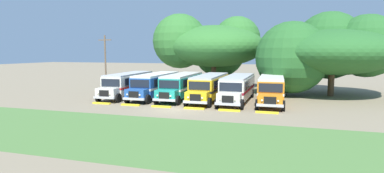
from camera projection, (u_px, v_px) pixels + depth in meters
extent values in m
plane|color=#84755B|center=(175.00, 110.00, 29.13)|extent=(220.00, 220.00, 0.00)
cube|color=#4C7538|center=(128.00, 134.00, 20.56)|extent=(80.00, 10.61, 0.01)
cube|color=silver|center=(130.00, 83.00, 38.34)|extent=(2.87, 9.29, 2.10)
cube|color=red|center=(130.00, 85.00, 38.36)|extent=(2.91, 9.32, 0.24)
cube|color=black|center=(140.00, 79.00, 38.26)|extent=(0.37, 7.99, 0.80)
cube|color=black|center=(121.00, 79.00, 38.90)|extent=(0.37, 7.99, 0.80)
cube|color=#B2B2B7|center=(129.00, 74.00, 38.22)|extent=(2.79, 9.19, 0.22)
cube|color=silver|center=(108.00, 93.00, 33.31)|extent=(2.26, 1.49, 1.05)
cube|color=black|center=(104.00, 94.00, 32.59)|extent=(1.10, 0.14, 0.70)
cube|color=#B7B7BC|center=(104.00, 98.00, 32.60)|extent=(2.41, 0.30, 0.24)
cube|color=black|center=(110.00, 83.00, 33.84)|extent=(2.20, 0.15, 0.84)
cube|color=red|center=(144.00, 81.00, 42.80)|extent=(0.90, 0.10, 1.30)
sphere|color=#EAE5C6|center=(110.00, 94.00, 32.37)|extent=(0.20, 0.20, 0.20)
sphere|color=#EAE5C6|center=(98.00, 93.00, 32.72)|extent=(0.20, 0.20, 0.20)
cylinder|color=black|center=(118.00, 98.00, 33.16)|extent=(0.32, 1.01, 1.00)
cylinder|color=black|center=(98.00, 97.00, 33.77)|extent=(0.32, 1.01, 1.00)
cylinder|color=black|center=(148.00, 89.00, 41.04)|extent=(0.32, 1.01, 1.00)
cylinder|color=black|center=(132.00, 89.00, 41.65)|extent=(0.32, 1.01, 1.00)
cube|color=#23519E|center=(157.00, 84.00, 37.39)|extent=(2.57, 9.22, 2.10)
cube|color=silver|center=(157.00, 85.00, 37.41)|extent=(2.60, 9.24, 0.24)
cube|color=black|center=(167.00, 80.00, 37.26)|extent=(0.10, 8.00, 0.80)
cube|color=black|center=(148.00, 79.00, 37.98)|extent=(0.10, 8.00, 0.80)
cube|color=silver|center=(157.00, 74.00, 37.26)|extent=(2.49, 9.12, 0.22)
cube|color=#23519E|center=(137.00, 94.00, 32.40)|extent=(2.21, 1.42, 1.05)
cube|color=black|center=(134.00, 95.00, 31.70)|extent=(1.10, 0.11, 0.70)
cube|color=#B7B7BC|center=(133.00, 99.00, 31.71)|extent=(2.40, 0.22, 0.24)
cube|color=black|center=(140.00, 84.00, 32.93)|extent=(2.20, 0.08, 0.84)
cube|color=silver|center=(170.00, 81.00, 41.80)|extent=(0.90, 0.07, 1.30)
sphere|color=#EAE5C6|center=(140.00, 95.00, 31.45)|extent=(0.20, 0.20, 0.20)
sphere|color=#EAE5C6|center=(127.00, 95.00, 31.85)|extent=(0.20, 0.20, 0.20)
cylinder|color=black|center=(148.00, 99.00, 32.22)|extent=(0.29, 1.00, 1.00)
cylinder|color=black|center=(127.00, 98.00, 32.90)|extent=(0.29, 1.00, 1.00)
cylinder|color=black|center=(175.00, 90.00, 40.03)|extent=(0.29, 1.00, 1.00)
cylinder|color=black|center=(157.00, 89.00, 40.71)|extent=(0.29, 1.00, 1.00)
cube|color=teal|center=(182.00, 85.00, 36.72)|extent=(2.65, 9.24, 2.10)
cube|color=white|center=(183.00, 86.00, 36.74)|extent=(2.68, 9.26, 0.24)
cube|color=black|center=(193.00, 80.00, 36.60)|extent=(0.17, 8.00, 0.80)
cube|color=black|center=(173.00, 80.00, 37.30)|extent=(0.17, 8.00, 0.80)
cube|color=beige|center=(182.00, 75.00, 36.59)|extent=(2.57, 9.14, 0.22)
cube|color=teal|center=(167.00, 95.00, 31.72)|extent=(2.22, 1.44, 1.05)
cube|color=black|center=(164.00, 96.00, 31.01)|extent=(1.10, 0.12, 0.70)
cube|color=#B7B7BC|center=(164.00, 100.00, 31.02)|extent=(2.40, 0.24, 0.24)
cube|color=black|center=(169.00, 84.00, 32.24)|extent=(2.20, 0.10, 0.84)
cube|color=white|center=(193.00, 82.00, 41.14)|extent=(0.90, 0.07, 1.30)
sphere|color=#EAE5C6|center=(170.00, 96.00, 30.77)|extent=(0.20, 0.20, 0.20)
sphere|color=#EAE5C6|center=(157.00, 95.00, 31.15)|extent=(0.20, 0.20, 0.20)
cylinder|color=black|center=(178.00, 100.00, 31.54)|extent=(0.30, 1.00, 1.00)
cylinder|color=black|center=(156.00, 99.00, 32.20)|extent=(0.30, 1.00, 1.00)
cylinder|color=black|center=(199.00, 91.00, 39.37)|extent=(0.30, 1.00, 1.00)
cylinder|color=black|center=(181.00, 90.00, 40.03)|extent=(0.30, 1.00, 1.00)
cube|color=yellow|center=(210.00, 86.00, 35.31)|extent=(2.50, 9.20, 2.10)
cube|color=black|center=(210.00, 87.00, 35.33)|extent=(2.53, 9.22, 0.24)
cube|color=black|center=(222.00, 82.00, 35.17)|extent=(0.04, 8.00, 0.80)
cube|color=black|center=(200.00, 81.00, 35.91)|extent=(0.04, 8.00, 0.80)
cube|color=#B2B2B7|center=(210.00, 76.00, 35.18)|extent=(2.42, 9.10, 0.22)
cube|color=yellow|center=(197.00, 97.00, 30.33)|extent=(2.20, 1.40, 1.05)
cube|color=black|center=(195.00, 98.00, 29.62)|extent=(1.10, 0.10, 0.70)
cube|color=#B7B7BC|center=(195.00, 102.00, 29.63)|extent=(2.40, 0.20, 0.24)
cube|color=black|center=(199.00, 86.00, 30.85)|extent=(2.20, 0.06, 0.84)
cube|color=black|center=(219.00, 83.00, 39.71)|extent=(0.90, 0.06, 1.30)
sphere|color=#EAE5C6|center=(202.00, 98.00, 29.37)|extent=(0.20, 0.20, 0.20)
sphere|color=#EAE5C6|center=(188.00, 98.00, 29.78)|extent=(0.20, 0.20, 0.20)
cylinder|color=black|center=(209.00, 103.00, 30.14)|extent=(0.28, 1.00, 1.00)
cylinder|color=black|center=(186.00, 101.00, 30.83)|extent=(0.28, 1.00, 1.00)
cylinder|color=black|center=(225.00, 92.00, 37.93)|extent=(0.28, 1.00, 1.00)
cylinder|color=black|center=(206.00, 91.00, 38.63)|extent=(0.28, 1.00, 1.00)
cube|color=silver|center=(238.00, 87.00, 34.20)|extent=(2.60, 9.23, 2.10)
cube|color=maroon|center=(238.00, 89.00, 34.22)|extent=(2.63, 9.25, 0.24)
cube|color=black|center=(250.00, 83.00, 34.05)|extent=(0.13, 8.00, 0.80)
cube|color=black|center=(228.00, 82.00, 34.81)|extent=(0.13, 8.00, 0.80)
cube|color=#B2B2B7|center=(238.00, 77.00, 34.07)|extent=(2.52, 9.13, 0.22)
cube|color=silver|center=(229.00, 99.00, 29.24)|extent=(2.22, 1.42, 1.05)
cube|color=black|center=(228.00, 99.00, 28.54)|extent=(1.10, 0.11, 0.70)
cube|color=#B7B7BC|center=(227.00, 104.00, 28.55)|extent=(2.40, 0.23, 0.24)
cube|color=black|center=(231.00, 87.00, 29.76)|extent=(2.20, 0.08, 0.84)
cube|color=maroon|center=(244.00, 84.00, 38.59)|extent=(0.90, 0.07, 1.30)
sphere|color=#EAE5C6|center=(235.00, 100.00, 28.28)|extent=(0.20, 0.20, 0.20)
sphere|color=#EAE5C6|center=(220.00, 99.00, 28.70)|extent=(0.20, 0.20, 0.20)
cylinder|color=black|center=(242.00, 105.00, 29.03)|extent=(0.29, 1.00, 1.00)
cylinder|color=black|center=(217.00, 103.00, 29.76)|extent=(0.29, 1.00, 1.00)
cylinder|color=black|center=(252.00, 93.00, 36.80)|extent=(0.29, 1.00, 1.00)
cylinder|color=black|center=(232.00, 93.00, 37.52)|extent=(0.29, 1.00, 1.00)
cube|color=orange|center=(271.00, 88.00, 33.57)|extent=(2.77, 9.27, 2.10)
cube|color=white|center=(271.00, 89.00, 33.59)|extent=(2.80, 9.29, 0.24)
cube|color=black|center=(284.00, 83.00, 33.47)|extent=(0.27, 8.00, 0.80)
cube|color=black|center=(260.00, 83.00, 34.13)|extent=(0.27, 8.00, 0.80)
cube|color=beige|center=(272.00, 77.00, 33.44)|extent=(2.68, 9.17, 0.22)
cube|color=orange|center=(270.00, 100.00, 28.55)|extent=(2.24, 1.46, 1.05)
cube|color=black|center=(270.00, 101.00, 27.84)|extent=(1.10, 0.13, 0.70)
cube|color=#B7B7BC|center=(270.00, 105.00, 27.85)|extent=(2.40, 0.27, 0.24)
cube|color=black|center=(271.00, 88.00, 29.08)|extent=(2.20, 0.12, 0.84)
cube|color=white|center=(272.00, 84.00, 38.01)|extent=(0.90, 0.09, 1.30)
sphere|color=#EAE5C6|center=(278.00, 101.00, 27.60)|extent=(0.20, 0.20, 0.20)
sphere|color=#EAE5C6|center=(262.00, 100.00, 27.97)|extent=(0.20, 0.20, 0.20)
cylinder|color=black|center=(284.00, 106.00, 28.39)|extent=(0.31, 1.01, 1.00)
cylinder|color=black|center=(257.00, 105.00, 29.02)|extent=(0.31, 1.01, 1.00)
cylinder|color=black|center=(282.00, 94.00, 36.24)|extent=(0.31, 1.01, 1.00)
cylinder|color=black|center=(261.00, 93.00, 36.88)|extent=(0.31, 1.01, 1.00)
cube|color=yellow|center=(102.00, 103.00, 32.36)|extent=(2.00, 0.36, 0.15)
cube|color=yellow|center=(130.00, 105.00, 31.38)|extent=(2.00, 0.36, 0.15)
cube|color=yellow|center=(161.00, 107.00, 30.40)|extent=(2.00, 0.36, 0.15)
cube|color=yellow|center=(194.00, 108.00, 29.42)|extent=(2.00, 0.36, 0.15)
cube|color=yellow|center=(229.00, 110.00, 28.43)|extent=(2.00, 0.36, 0.15)
cube|color=yellow|center=(267.00, 112.00, 27.45)|extent=(2.00, 0.36, 0.15)
cylinder|color=brown|center=(214.00, 75.00, 47.00)|extent=(0.74, 0.74, 3.94)
ellipsoid|color=#33702D|center=(214.00, 46.00, 46.52)|extent=(15.00, 13.64, 6.20)
sphere|color=#33702D|center=(237.00, 40.00, 46.77)|extent=(7.02, 7.02, 7.02)
sphere|color=#33702D|center=(180.00, 41.00, 46.43)|extent=(8.16, 8.16, 8.16)
sphere|color=#33702D|center=(220.00, 51.00, 50.58)|extent=(8.46, 8.46, 8.46)
cylinder|color=brown|center=(331.00, 83.00, 38.00)|extent=(0.74, 0.74, 3.31)
ellipsoid|color=#286028|center=(333.00, 52.00, 37.58)|extent=(14.55, 14.50, 5.51)
sphere|color=#286028|center=(367.00, 46.00, 37.94)|extent=(7.74, 7.74, 7.74)
sphere|color=#286028|center=(292.00, 57.00, 37.64)|extent=(8.76, 8.76, 8.76)
sphere|color=#286028|center=(329.00, 45.00, 40.88)|extent=(8.90, 8.90, 8.90)
cylinder|color=brown|center=(106.00, 65.00, 39.31)|extent=(0.20, 0.20, 7.51)
cube|color=brown|center=(105.00, 40.00, 38.96)|extent=(1.80, 0.12, 0.12)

